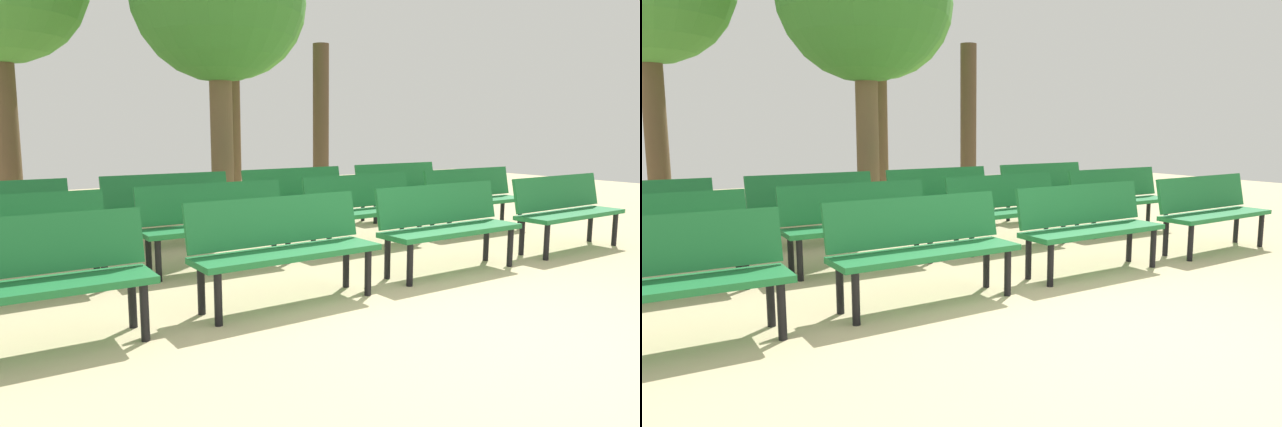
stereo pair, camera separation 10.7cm
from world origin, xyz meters
The scene contains 14 objects.
ground_plane centered at (0.00, 0.00, 0.00)m, with size 24.00×24.00×0.00m, color #CCB789.
bench_r0_c0 centered at (-2.92, 1.55, 0.50)m, with size 1.61×0.51×0.87m.
bench_r0_c1 centered at (-0.99, 1.55, 0.50)m, with size 1.60×0.49×0.87m.
bench_r0_c2 centered at (0.92, 1.57, 0.50)m, with size 1.60×0.48×0.87m.
bench_r0_c3 centered at (2.89, 1.56, 0.50)m, with size 1.61×0.52×0.87m.
bench_r1_c0 centered at (-2.85, 2.98, 0.50)m, with size 1.60×0.49×0.87m.
bench_r1_c1 centered at (-0.95, 2.99, 0.50)m, with size 1.61×0.51×0.87m.
bench_r1_c2 centered at (0.98, 3.01, 0.50)m, with size 1.61×0.52×0.87m.
bench_r1_c3 centered at (2.93, 3.02, 0.50)m, with size 1.61×0.52×0.87m.
bench_r2_c1 centered at (-0.95, 4.45, 0.50)m, with size 1.61×0.52×0.87m.
bench_r2_c2 centered at (0.92, 4.46, 0.50)m, with size 1.60×0.49×0.87m.
bench_r2_c3 centered at (2.87, 4.49, 0.50)m, with size 1.61×0.50×0.87m.
tree_0 centered at (3.73, 8.13, 1.62)m, with size 0.35×0.35×3.23m.
tree_2 centered at (1.57, 7.95, 3.77)m, with size 2.86×2.86×5.22m.
Camera 2 is at (-3.23, -2.58, 1.44)m, focal length 32.46 mm.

